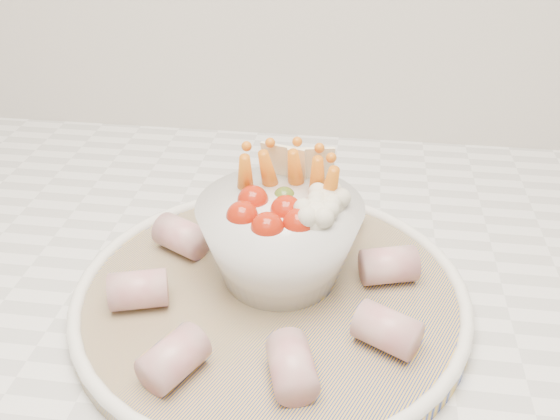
# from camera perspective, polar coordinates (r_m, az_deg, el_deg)

# --- Properties ---
(serving_platter) EXTENTS (0.46, 0.46, 0.02)m
(serving_platter) POSITION_cam_1_polar(r_m,az_deg,el_deg) (0.56, -0.82, -7.78)
(serving_platter) COLOR navy
(serving_platter) RESTS_ON kitchen_counter
(veggie_bowl) EXTENTS (0.15, 0.15, 0.12)m
(veggie_bowl) POSITION_cam_1_polar(r_m,az_deg,el_deg) (0.55, 0.13, -2.34)
(veggie_bowl) COLOR silver
(veggie_bowl) RESTS_ON serving_platter
(cured_meat_rolls) EXTENTS (0.27, 0.28, 0.03)m
(cured_meat_rolls) POSITION_cam_1_polar(r_m,az_deg,el_deg) (0.55, -0.94, -6.10)
(cured_meat_rolls) COLOR #AE4F59
(cured_meat_rolls) RESTS_ON serving_platter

